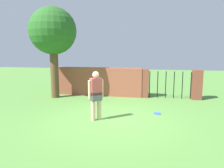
{
  "coord_description": "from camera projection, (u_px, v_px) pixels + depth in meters",
  "views": [
    {
      "loc": [
        1.42,
        -6.73,
        2.27
      ],
      "look_at": [
        -0.24,
        1.26,
        1.0
      ],
      "focal_mm": 34.13,
      "sensor_mm": 36.0,
      "label": 1
    }
  ],
  "objects": [
    {
      "name": "brick_wall",
      "position": [
        98.0,
        81.0,
        10.99
      ],
      "size": [
        4.52,
        0.5,
        1.42
      ],
      "primitive_type": "cube",
      "color": "brown",
      "rests_on": "ground"
    },
    {
      "name": "fence_gate",
      "position": [
        170.0,
        84.0,
        10.27
      ],
      "size": [
        2.91,
        0.44,
        1.4
      ],
      "color": "brown",
      "rests_on": "ground"
    },
    {
      "name": "frisbee_blue",
      "position": [
        157.0,
        114.0,
        7.77
      ],
      "size": [
        0.27,
        0.27,
        0.02
      ],
      "primitive_type": "cylinder",
      "color": "blue",
      "rests_on": "ground"
    },
    {
      "name": "ground_plane",
      "position": [
        111.0,
        119.0,
        7.15
      ],
      "size": [
        40.0,
        40.0,
        0.0
      ],
      "primitive_type": "plane",
      "color": "#568C3D"
    },
    {
      "name": "tree",
      "position": [
        53.0,
        32.0,
        10.06
      ],
      "size": [
        2.23,
        2.23,
        4.33
      ],
      "color": "brown",
      "rests_on": "ground"
    },
    {
      "name": "person",
      "position": [
        96.0,
        93.0,
        6.94
      ],
      "size": [
        0.43,
        0.4,
        1.62
      ],
      "rotation": [
        0.0,
        0.0,
        0.72
      ],
      "color": "beige",
      "rests_on": "ground"
    }
  ]
}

